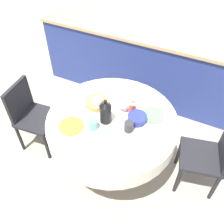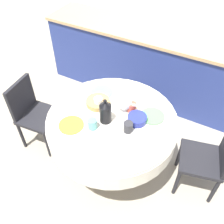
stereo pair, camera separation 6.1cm
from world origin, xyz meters
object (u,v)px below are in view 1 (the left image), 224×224
teapot (124,103)px  chair_left (210,155)px  coffee_carafe (106,112)px  chair_right (31,113)px

teapot → chair_left: bearing=3.7°
chair_left → coffee_carafe: 1.08m
chair_left → chair_right: same height
chair_left → coffee_carafe: bearing=92.6°
chair_left → chair_right: size_ratio=1.00×
coffee_carafe → teapot: 0.24m
chair_right → teapot: teapot is taller
chair_left → chair_right: bearing=86.3°
chair_left → coffee_carafe: size_ratio=3.23×
teapot → coffee_carafe: bearing=-111.8°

